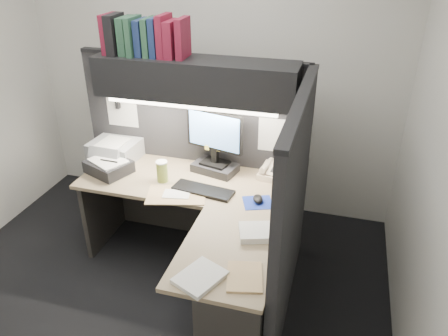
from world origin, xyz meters
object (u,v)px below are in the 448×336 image
at_px(printer, 116,150).
at_px(notebook_stack, 109,167).
at_px(monitor, 215,149).
at_px(keyboard, 203,190).
at_px(coffee_cup, 162,172).
at_px(overhead_shelf, 195,79).
at_px(desk, 205,260).
at_px(telephone, 274,172).

relative_size(printer, notebook_stack, 1.20).
relative_size(monitor, notebook_stack, 1.60).
bearing_deg(keyboard, coffee_cup, 177.18).
distance_m(overhead_shelf, coffee_cup, 0.76).
height_order(keyboard, notebook_stack, notebook_stack).
distance_m(desk, telephone, 0.92).
bearing_deg(monitor, printer, -166.82).
relative_size(overhead_shelf, monitor, 2.93).
relative_size(monitor, keyboard, 1.13).
bearing_deg(monitor, desk, -64.78).
distance_m(monitor, printer, 0.91).
bearing_deg(notebook_stack, printer, 105.40).
bearing_deg(notebook_stack, telephone, 12.12).
bearing_deg(notebook_stack, monitor, 16.37).
bearing_deg(telephone, monitor, -164.99).
distance_m(keyboard, printer, 0.97).
distance_m(printer, notebook_stack, 0.26).
bearing_deg(monitor, coffee_cup, -129.91).
bearing_deg(coffee_cup, telephone, 19.61).
bearing_deg(coffee_cup, overhead_shelf, 51.19).
xyz_separation_m(monitor, keyboard, (0.01, -0.33, -0.20)).
bearing_deg(printer, telephone, 4.92).
xyz_separation_m(overhead_shelf, coffee_cup, (-0.21, -0.26, -0.69)).
xyz_separation_m(overhead_shelf, telephone, (0.63, 0.04, -0.73)).
height_order(desk, overhead_shelf, overhead_shelf).
relative_size(overhead_shelf, telephone, 6.85).
xyz_separation_m(overhead_shelf, notebook_stack, (-0.69, -0.24, -0.72)).
relative_size(monitor, coffee_cup, 3.27).
distance_m(desk, keyboard, 0.54).
bearing_deg(desk, monitor, 101.54).
xyz_separation_m(printer, notebook_stack, (0.07, -0.25, -0.03)).
bearing_deg(monitor, overhead_shelf, -164.94).
height_order(desk, telephone, telephone).
relative_size(monitor, telephone, 2.34).
distance_m(desk, printer, 1.35).
xyz_separation_m(desk, printer, (-1.06, 0.76, 0.37)).
bearing_deg(overhead_shelf, monitor, 1.38).
bearing_deg(coffee_cup, printer, 153.94).
height_order(monitor, keyboard, monitor).
bearing_deg(printer, keyboard, -16.64).
xyz_separation_m(desk, notebook_stack, (-0.99, 0.51, 0.34)).
height_order(printer, notebook_stack, printer).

